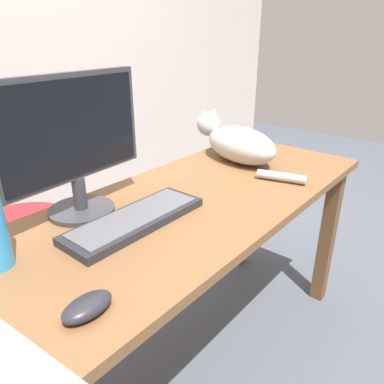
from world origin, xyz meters
The scene contains 7 objects.
ground_plane centered at (0.00, 0.00, 0.00)m, with size 8.00×8.00×0.00m, color #474C56.
desk centered at (0.00, 0.00, 0.63)m, with size 1.65×0.61×0.73m.
office_chair centered at (-0.27, 0.75, 0.38)m, with size 0.48×0.48×0.89m.
monitor centered at (-0.25, 0.20, 0.96)m, with size 0.48×0.20×0.42m.
keyboard centered at (-0.19, 0.01, 0.75)m, with size 0.44×0.15×0.03m.
cat centered at (0.48, 0.11, 0.81)m, with size 0.27×0.60×0.20m.
computer_mouse centered at (-0.50, -0.19, 0.75)m, with size 0.11×0.06×0.04m, color #232328.
Camera 1 is at (-0.80, -0.71, 1.25)m, focal length 34.07 mm.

